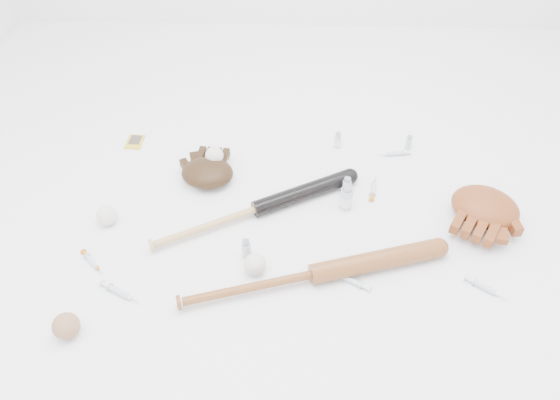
{
  "coord_description": "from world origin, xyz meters",
  "views": [
    {
      "loc": [
        0.03,
        -1.3,
        1.41
      ],
      "look_at": [
        -0.02,
        0.07,
        0.06
      ],
      "focal_mm": 35.0,
      "sensor_mm": 36.0,
      "label": 1
    }
  ],
  "objects_px": {
    "bat_wood": "(314,274)",
    "pedestal": "(216,167)",
    "bat_dark": "(257,209)",
    "glove_dark": "(207,173)"
  },
  "relations": [
    {
      "from": "bat_dark",
      "to": "pedestal",
      "type": "bearing_deg",
      "value": 98.4
    },
    {
      "from": "bat_wood",
      "to": "pedestal",
      "type": "height_order",
      "value": "bat_wood"
    },
    {
      "from": "bat_dark",
      "to": "glove_dark",
      "type": "relative_size",
      "value": 3.52
    },
    {
      "from": "bat_wood",
      "to": "pedestal",
      "type": "distance_m",
      "value": 0.64
    },
    {
      "from": "bat_wood",
      "to": "pedestal",
      "type": "xyz_separation_m",
      "value": [
        -0.37,
        0.52,
        -0.01
      ]
    },
    {
      "from": "bat_dark",
      "to": "bat_wood",
      "type": "distance_m",
      "value": 0.35
    },
    {
      "from": "bat_dark",
      "to": "pedestal",
      "type": "relative_size",
      "value": 11.2
    },
    {
      "from": "bat_dark",
      "to": "bat_wood",
      "type": "xyz_separation_m",
      "value": [
        0.2,
        -0.29,
        0.0
      ]
    },
    {
      "from": "glove_dark",
      "to": "pedestal",
      "type": "xyz_separation_m",
      "value": [
        0.02,
        0.06,
        -0.02
      ]
    },
    {
      "from": "bat_dark",
      "to": "pedestal",
      "type": "distance_m",
      "value": 0.29
    }
  ]
}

